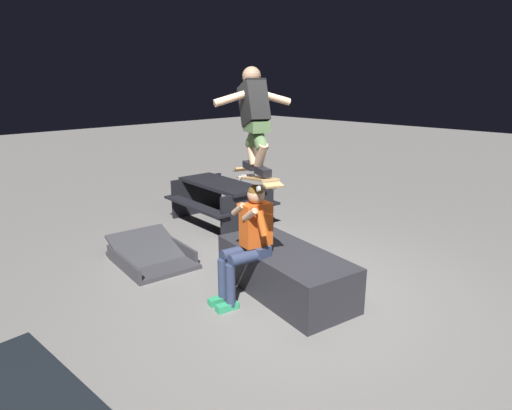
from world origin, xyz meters
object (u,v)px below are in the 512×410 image
at_px(person_sitting_on_ledge, 248,237).
at_px(kicker_ramp, 152,257).
at_px(skater_airborne, 254,115).
at_px(ledge_box_main, 285,272).
at_px(skateboard, 256,178).
at_px(picnic_table_back, 221,196).

relative_size(person_sitting_on_ledge, kicker_ramp, 1.00).
relative_size(skater_airborne, kicker_ramp, 0.81).
bearing_deg(ledge_box_main, kicker_ramp, 18.42).
xyz_separation_m(person_sitting_on_ledge, kicker_ramp, (1.76, 0.21, -0.71)).
bearing_deg(skateboard, skater_airborne, -22.93).
height_order(ledge_box_main, picnic_table_back, picnic_table_back).
distance_m(ledge_box_main, kicker_ramp, 2.06).
distance_m(ledge_box_main, person_sitting_on_ledge, 0.70).
bearing_deg(person_sitting_on_ledge, ledge_box_main, -112.98).
xyz_separation_m(person_sitting_on_ledge, skater_airborne, (0.03, -0.14, 1.36)).
bearing_deg(skateboard, person_sitting_on_ledge, 79.83).
distance_m(skateboard, skater_airborne, 0.69).
xyz_separation_m(ledge_box_main, skater_airborne, (0.22, 0.30, 1.86)).
relative_size(ledge_box_main, skater_airborne, 1.63).
bearing_deg(person_sitting_on_ledge, picnic_table_back, -34.32).
distance_m(skateboard, kicker_ramp, 2.27).
relative_size(ledge_box_main, picnic_table_back, 1.02).
height_order(kicker_ramp, picnic_table_back, picnic_table_back).
relative_size(skateboard, kicker_ramp, 0.74).
bearing_deg(kicker_ramp, ledge_box_main, -161.58).
relative_size(person_sitting_on_ledge, skater_airborne, 1.23).
height_order(person_sitting_on_ledge, kicker_ramp, person_sitting_on_ledge).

